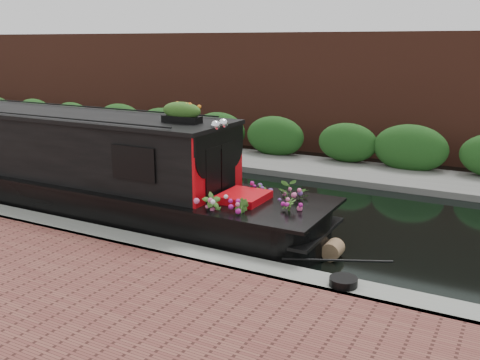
% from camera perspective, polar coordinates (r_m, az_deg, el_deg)
% --- Properties ---
extents(ground, '(80.00, 80.00, 0.00)m').
position_cam_1_polar(ground, '(13.06, -5.68, -1.98)').
color(ground, black).
rests_on(ground, ground).
extents(near_bank_coping, '(40.00, 0.60, 0.50)m').
position_cam_1_polar(near_bank_coping, '(10.64, -15.69, -6.39)').
color(near_bank_coping, gray).
rests_on(near_bank_coping, ground).
extents(far_bank_path, '(40.00, 2.40, 0.34)m').
position_cam_1_polar(far_bank_path, '(16.58, 2.43, 1.67)').
color(far_bank_path, '#62625E').
rests_on(far_bank_path, ground).
extents(far_hedge, '(40.00, 1.10, 2.80)m').
position_cam_1_polar(far_hedge, '(17.38, 3.73, 2.25)').
color(far_hedge, '#1D4A18').
rests_on(far_hedge, ground).
extents(far_brick_wall, '(40.00, 1.00, 8.00)m').
position_cam_1_polar(far_brick_wall, '(19.27, 6.35, 3.42)').
color(far_brick_wall, '#592A1E').
rests_on(far_brick_wall, ground).
extents(narrowboat, '(12.02, 2.11, 2.81)m').
position_cam_1_polar(narrowboat, '(12.80, -18.30, 0.89)').
color(narrowboat, black).
rests_on(narrowboat, ground).
extents(rope_fender, '(0.33, 0.37, 0.33)m').
position_cam_1_polar(rope_fender, '(9.59, 9.89, -7.34)').
color(rope_fender, brown).
rests_on(rope_fender, ground).
extents(coiled_mooring_rope, '(0.42, 0.42, 0.12)m').
position_cam_1_polar(coiled_mooring_rope, '(8.07, 10.97, -10.60)').
color(coiled_mooring_rope, black).
rests_on(coiled_mooring_rope, near_bank_coping).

